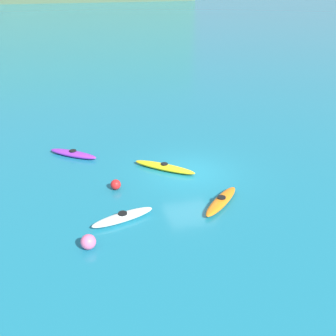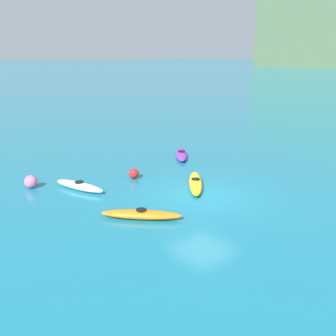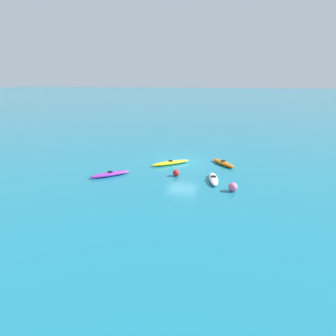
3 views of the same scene
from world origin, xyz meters
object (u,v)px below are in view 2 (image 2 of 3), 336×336
buoy_red (134,173)px  buoy_pink (31,182)px  kayak_yellow (196,183)px  kayak_white (79,186)px  kayak_orange (141,215)px  kayak_purple (181,154)px

buoy_red → buoy_pink: bearing=-112.0°
kayak_yellow → kayak_white: (-2.98, -4.22, 0.00)m
kayak_yellow → kayak_orange: (1.46, -4.11, 0.00)m
buoy_red → buoy_pink: 4.69m
buoy_pink → kayak_purple: bearing=89.2°
kayak_white → buoy_pink: buoy_pink is taller
kayak_yellow → kayak_purple: (-4.44, 3.12, 0.00)m
buoy_red → buoy_pink: (-1.76, -4.35, 0.04)m
kayak_orange → buoy_pink: buoy_pink is taller
kayak_yellow → buoy_red: size_ratio=5.98×
kayak_orange → kayak_white: size_ratio=0.90×
kayak_purple → buoy_red: (1.64, -4.53, 0.08)m
kayak_yellow → kayak_white: 5.16m
buoy_red → buoy_pink: size_ratio=0.85×
kayak_yellow → kayak_orange: size_ratio=1.15×
kayak_white → kayak_purple: bearing=101.3°
kayak_orange → buoy_pink: (-6.02, -1.65, 0.13)m
kayak_purple → buoy_pink: buoy_pink is taller
kayak_orange → kayak_purple: size_ratio=0.94×
buoy_red → kayak_purple: bearing=109.9°
kayak_white → kayak_orange: bearing=1.4°
kayak_white → buoy_pink: 2.21m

